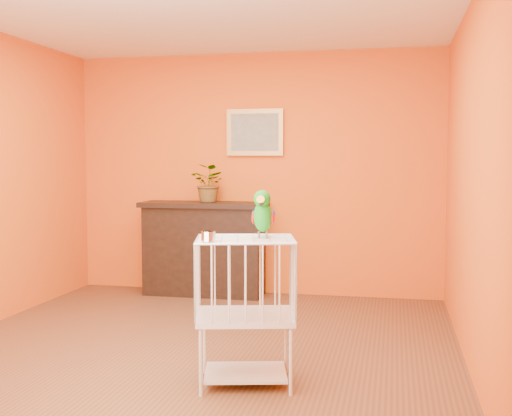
# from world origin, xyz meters

# --- Properties ---
(ground) EXTENTS (4.50, 4.50, 0.00)m
(ground) POSITION_xyz_m (0.00, 0.00, 0.00)
(ground) COLOR brown
(ground) RESTS_ON ground
(room_shell) EXTENTS (4.50, 4.50, 4.50)m
(room_shell) POSITION_xyz_m (0.00, 0.00, 1.58)
(room_shell) COLOR #E85615
(room_shell) RESTS_ON ground
(console_cabinet) EXTENTS (1.35, 0.48, 1.00)m
(console_cabinet) POSITION_xyz_m (-0.52, 2.01, 0.50)
(console_cabinet) COLOR black
(console_cabinet) RESTS_ON ground
(potted_plant) EXTENTS (0.48, 0.50, 0.32)m
(potted_plant) POSITION_xyz_m (-0.45, 2.08, 1.16)
(potted_plant) COLOR #26722D
(potted_plant) RESTS_ON console_cabinet
(framed_picture) EXTENTS (0.62, 0.04, 0.50)m
(framed_picture) POSITION_xyz_m (0.00, 2.22, 1.75)
(framed_picture) COLOR #C38F45
(framed_picture) RESTS_ON room_shell
(birdcage) EXTENTS (0.71, 0.61, 0.95)m
(birdcage) POSITION_xyz_m (0.55, -0.60, 0.49)
(birdcage) COLOR silver
(birdcage) RESTS_ON ground
(feed_cup) EXTENTS (0.09, 0.09, 0.06)m
(feed_cup) POSITION_xyz_m (0.37, -0.82, 0.99)
(feed_cup) COLOR silver
(feed_cup) RESTS_ON birdcage
(parrot) EXTENTS (0.15, 0.28, 0.31)m
(parrot) POSITION_xyz_m (0.66, -0.55, 1.11)
(parrot) COLOR #59544C
(parrot) RESTS_ON birdcage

